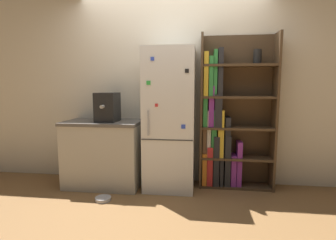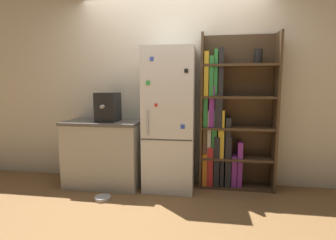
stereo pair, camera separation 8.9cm
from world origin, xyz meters
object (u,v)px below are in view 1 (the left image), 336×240
(bookshelf, at_px, (226,123))
(refrigerator, at_px, (170,120))
(espresso_machine, at_px, (107,107))
(pet_bowl, at_px, (103,199))

(bookshelf, bearing_deg, refrigerator, -167.90)
(espresso_machine, relative_size, pet_bowl, 1.99)
(espresso_machine, bearing_deg, refrigerator, 4.23)
(refrigerator, height_order, espresso_machine, refrigerator)
(refrigerator, xyz_separation_m, bookshelf, (0.73, 0.16, -0.06))
(espresso_machine, height_order, pet_bowl, espresso_machine)
(bookshelf, bearing_deg, pet_bowl, -155.16)
(espresso_machine, xyz_separation_m, pet_bowl, (0.08, -0.46, -1.04))
(bookshelf, distance_m, espresso_machine, 1.56)
(espresso_machine, distance_m, pet_bowl, 1.13)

